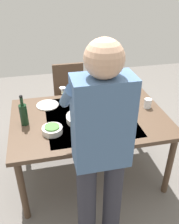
{
  "coord_description": "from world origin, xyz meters",
  "views": [
    {
      "loc": [
        0.44,
        1.97,
        1.99
      ],
      "look_at": [
        0.0,
        0.0,
        0.78
      ],
      "focal_mm": 39.07,
      "sensor_mm": 36.0,
      "label": 1
    }
  ],
  "objects_px": {
    "dining_table": "(90,122)",
    "side_bowl_salad": "(52,129)",
    "person_server": "(101,149)",
    "chair_near": "(70,95)",
    "dinner_plate_near": "(125,97)",
    "serving_bowl_pasta": "(82,118)",
    "water_cup_near_left": "(148,103)",
    "dinner_plate_far": "(48,105)",
    "wine_bottle": "(24,114)",
    "wine_glass_left": "(63,91)",
    "water_cup_near_right": "(115,128)"
  },
  "relations": [
    {
      "from": "dining_table",
      "to": "side_bowl_salad",
      "type": "bearing_deg",
      "value": 26.93
    },
    {
      "from": "person_server",
      "to": "chair_near",
      "type": "bearing_deg",
      "value": -91.16
    },
    {
      "from": "side_bowl_salad",
      "to": "dinner_plate_near",
      "type": "height_order",
      "value": "side_bowl_salad"
    },
    {
      "from": "dining_table",
      "to": "serving_bowl_pasta",
      "type": "distance_m",
      "value": 0.14
    },
    {
      "from": "chair_near",
      "to": "dinner_plate_near",
      "type": "xyz_separation_m",
      "value": [
        -0.54,
        0.6,
        0.2
      ]
    },
    {
      "from": "chair_near",
      "to": "side_bowl_salad",
      "type": "bearing_deg",
      "value": 73.94
    },
    {
      "from": "water_cup_near_left",
      "to": "dinner_plate_near",
      "type": "bearing_deg",
      "value": -60.2
    },
    {
      "from": "person_server",
      "to": "dinner_plate_far",
      "type": "relative_size",
      "value": 7.34
    },
    {
      "from": "serving_bowl_pasta",
      "to": "wine_bottle",
      "type": "bearing_deg",
      "value": -5.82
    },
    {
      "from": "water_cup_near_left",
      "to": "wine_glass_left",
      "type": "bearing_deg",
      "value": -23.12
    },
    {
      "from": "side_bowl_salad",
      "to": "dinner_plate_far",
      "type": "relative_size",
      "value": 0.78
    },
    {
      "from": "side_bowl_salad",
      "to": "dining_table",
      "type": "bearing_deg",
      "value": -153.07
    },
    {
      "from": "wine_glass_left",
      "to": "side_bowl_salad",
      "type": "bearing_deg",
      "value": 73.81
    },
    {
      "from": "side_bowl_salad",
      "to": "wine_bottle",
      "type": "bearing_deg",
      "value": -38.76
    },
    {
      "from": "dining_table",
      "to": "wine_bottle",
      "type": "xyz_separation_m",
      "value": [
        0.61,
        0.0,
        0.18
      ]
    },
    {
      "from": "person_server",
      "to": "wine_glass_left",
      "type": "xyz_separation_m",
      "value": [
        0.11,
        -1.17,
        -0.13
      ]
    },
    {
      "from": "chair_near",
      "to": "water_cup_near_left",
      "type": "height_order",
      "value": "chair_near"
    },
    {
      "from": "water_cup_near_left",
      "to": "dining_table",
      "type": "bearing_deg",
      "value": 3.63
    },
    {
      "from": "dining_table",
      "to": "water_cup_near_left",
      "type": "bearing_deg",
      "value": -176.37
    },
    {
      "from": "dinner_plate_near",
      "to": "dinner_plate_far",
      "type": "height_order",
      "value": "same"
    },
    {
      "from": "serving_bowl_pasta",
      "to": "dinner_plate_far",
      "type": "bearing_deg",
      "value": -50.37
    },
    {
      "from": "wine_bottle",
      "to": "wine_glass_left",
      "type": "distance_m",
      "value": 0.57
    },
    {
      "from": "water_cup_near_right",
      "to": "wine_bottle",
      "type": "bearing_deg",
      "value": -21.02
    },
    {
      "from": "person_server",
      "to": "dinner_plate_near",
      "type": "bearing_deg",
      "value": -118.16
    },
    {
      "from": "chair_near",
      "to": "water_cup_near_left",
      "type": "bearing_deg",
      "value": 128.81
    },
    {
      "from": "dinner_plate_near",
      "to": "side_bowl_salad",
      "type": "bearing_deg",
      "value": 29.84
    },
    {
      "from": "chair_near",
      "to": "wine_bottle",
      "type": "xyz_separation_m",
      "value": [
        0.55,
        0.9,
        0.31
      ]
    },
    {
      "from": "water_cup_near_right",
      "to": "side_bowl_salad",
      "type": "xyz_separation_m",
      "value": [
        0.54,
        -0.11,
        -0.01
      ]
    },
    {
      "from": "chair_near",
      "to": "wine_bottle",
      "type": "height_order",
      "value": "wine_bottle"
    },
    {
      "from": "wine_glass_left",
      "to": "dinner_plate_near",
      "type": "distance_m",
      "value": 0.7
    },
    {
      "from": "water_cup_near_left",
      "to": "side_bowl_salad",
      "type": "distance_m",
      "value": 1.03
    },
    {
      "from": "side_bowl_salad",
      "to": "person_server",
      "type": "bearing_deg",
      "value": 115.59
    },
    {
      "from": "wine_glass_left",
      "to": "dinner_plate_far",
      "type": "distance_m",
      "value": 0.22
    },
    {
      "from": "person_server",
      "to": "wine_glass_left",
      "type": "relative_size",
      "value": 11.19
    },
    {
      "from": "chair_near",
      "to": "water_cup_near_right",
      "type": "distance_m",
      "value": 1.24
    },
    {
      "from": "dinner_plate_near",
      "to": "serving_bowl_pasta",
      "type": "bearing_deg",
      "value": 32.26
    },
    {
      "from": "serving_bowl_pasta",
      "to": "dinner_plate_near",
      "type": "distance_m",
      "value": 0.66
    },
    {
      "from": "water_cup_near_left",
      "to": "chair_near",
      "type": "bearing_deg",
      "value": -51.19
    },
    {
      "from": "dining_table",
      "to": "side_bowl_salad",
      "type": "distance_m",
      "value": 0.44
    },
    {
      "from": "chair_near",
      "to": "water_cup_near_left",
      "type": "xyz_separation_m",
      "value": [
        -0.69,
        0.86,
        0.25
      ]
    },
    {
      "from": "wine_glass_left",
      "to": "serving_bowl_pasta",
      "type": "relative_size",
      "value": 0.5
    },
    {
      "from": "water_cup_near_right",
      "to": "serving_bowl_pasta",
      "type": "relative_size",
      "value": 0.29
    },
    {
      "from": "dining_table",
      "to": "dinner_plate_near",
      "type": "bearing_deg",
      "value": -147.96
    },
    {
      "from": "water_cup_near_left",
      "to": "dinner_plate_near",
      "type": "relative_size",
      "value": 0.43
    },
    {
      "from": "wine_glass_left",
      "to": "water_cup_near_right",
      "type": "distance_m",
      "value": 0.79
    },
    {
      "from": "person_server",
      "to": "water_cup_near_left",
      "type": "distance_m",
      "value": 1.1
    },
    {
      "from": "person_server",
      "to": "wine_glass_left",
      "type": "distance_m",
      "value": 1.18
    },
    {
      "from": "person_server",
      "to": "wine_bottle",
      "type": "relative_size",
      "value": 5.71
    },
    {
      "from": "wine_glass_left",
      "to": "water_cup_near_left",
      "type": "distance_m",
      "value": 0.9
    },
    {
      "from": "wine_bottle",
      "to": "serving_bowl_pasta",
      "type": "relative_size",
      "value": 0.99
    }
  ]
}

